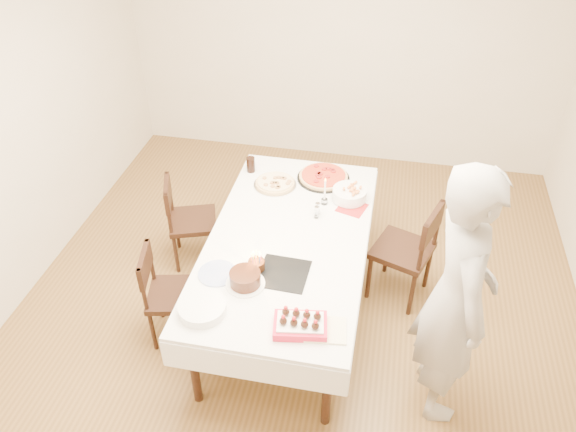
% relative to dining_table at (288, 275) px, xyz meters
% --- Properties ---
extents(floor, '(5.00, 5.00, 0.00)m').
position_rel_dining_table_xyz_m(floor, '(0.08, -0.03, -0.38)').
color(floor, brown).
rests_on(floor, ground).
extents(wall_back, '(4.50, 0.04, 2.70)m').
position_rel_dining_table_xyz_m(wall_back, '(0.08, 2.47, 0.98)').
color(wall_back, beige).
rests_on(wall_back, floor).
extents(dining_table, '(1.18, 2.16, 0.75)m').
position_rel_dining_table_xyz_m(dining_table, '(0.00, 0.00, 0.00)').
color(dining_table, silver).
rests_on(dining_table, floor).
extents(chair_right_savory, '(0.60, 0.60, 0.91)m').
position_rel_dining_table_xyz_m(chair_right_savory, '(0.85, 0.38, 0.08)').
color(chair_right_savory, black).
rests_on(chair_right_savory, floor).
extents(chair_left_savory, '(0.54, 0.54, 0.83)m').
position_rel_dining_table_xyz_m(chair_left_savory, '(-0.92, 0.46, 0.04)').
color(chair_left_savory, black).
rests_on(chair_left_savory, floor).
extents(chair_left_dessert, '(0.49, 0.49, 0.81)m').
position_rel_dining_table_xyz_m(chair_left_dessert, '(-0.77, -0.39, 0.03)').
color(chair_left_dessert, black).
rests_on(chair_left_dessert, floor).
extents(person, '(0.57, 0.75, 1.87)m').
position_rel_dining_table_xyz_m(person, '(1.14, -0.56, 0.56)').
color(person, '#A7A39E').
rests_on(person, floor).
extents(pizza_white, '(0.46, 0.46, 0.04)m').
position_rel_dining_table_xyz_m(pizza_white, '(-0.24, 0.64, 0.40)').
color(pizza_white, beige).
rests_on(pizza_white, dining_table).
extents(pizza_pepperoni, '(0.55, 0.55, 0.04)m').
position_rel_dining_table_xyz_m(pizza_pepperoni, '(0.14, 0.82, 0.40)').
color(pizza_pepperoni, red).
rests_on(pizza_pepperoni, dining_table).
extents(red_placemat, '(0.26, 0.26, 0.01)m').
position_rel_dining_table_xyz_m(red_placemat, '(0.42, 0.46, 0.38)').
color(red_placemat, '#B21E1E').
rests_on(red_placemat, dining_table).
extents(pasta_bowl, '(0.28, 0.28, 0.09)m').
position_rel_dining_table_xyz_m(pasta_bowl, '(0.38, 0.56, 0.43)').
color(pasta_bowl, white).
rests_on(pasta_bowl, dining_table).
extents(taper_candle, '(0.07, 0.07, 0.24)m').
position_rel_dining_table_xyz_m(taper_candle, '(0.20, 0.47, 0.50)').
color(taper_candle, white).
rests_on(taper_candle, dining_table).
extents(shaker_pair, '(0.11, 0.11, 0.10)m').
position_rel_dining_table_xyz_m(shaker_pair, '(0.16, 0.28, 0.43)').
color(shaker_pair, white).
rests_on(shaker_pair, dining_table).
extents(cola_glass, '(0.08, 0.08, 0.13)m').
position_rel_dining_table_xyz_m(cola_glass, '(-0.48, 0.81, 0.44)').
color(cola_glass, black).
rests_on(cola_glass, dining_table).
extents(layer_cake, '(0.34, 0.34, 0.11)m').
position_rel_dining_table_xyz_m(layer_cake, '(-0.18, -0.53, 0.43)').
color(layer_cake, '#371A0D').
rests_on(layer_cake, dining_table).
extents(cake_board, '(0.34, 0.34, 0.01)m').
position_rel_dining_table_xyz_m(cake_board, '(0.04, -0.38, 0.38)').
color(cake_board, black).
rests_on(cake_board, dining_table).
extents(birthday_cake, '(0.15, 0.15, 0.13)m').
position_rel_dining_table_xyz_m(birthday_cake, '(-0.14, -0.37, 0.45)').
color(birthday_cake, '#351C0E').
rests_on(birthday_cake, dining_table).
extents(strawberry_box, '(0.35, 0.26, 0.08)m').
position_rel_dining_table_xyz_m(strawberry_box, '(0.24, -0.83, 0.42)').
color(strawberry_box, red).
rests_on(strawberry_box, dining_table).
extents(box_lid, '(0.34, 0.25, 0.03)m').
position_rel_dining_table_xyz_m(box_lid, '(0.36, -0.82, 0.38)').
color(box_lid, beige).
rests_on(box_lid, dining_table).
extents(plate_stack, '(0.35, 0.35, 0.06)m').
position_rel_dining_table_xyz_m(plate_stack, '(-0.38, -0.81, 0.41)').
color(plate_stack, white).
rests_on(plate_stack, dining_table).
extents(china_plate, '(0.27, 0.27, 0.01)m').
position_rel_dining_table_xyz_m(china_plate, '(-0.39, -0.47, 0.38)').
color(china_plate, white).
rests_on(china_plate, dining_table).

